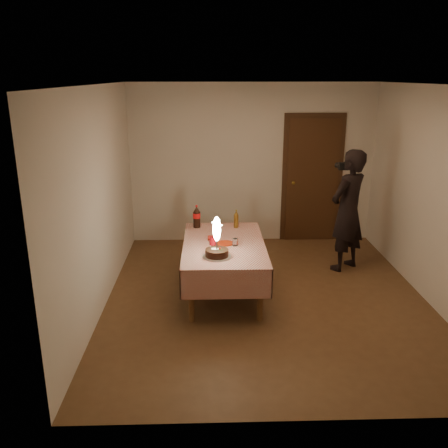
{
  "coord_description": "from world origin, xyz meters",
  "views": [
    {
      "loc": [
        -0.71,
        -5.44,
        2.71
      ],
      "look_at": [
        -0.53,
        0.12,
        0.95
      ],
      "focal_mm": 38.0,
      "sensor_mm": 36.0,
      "label": 1
    }
  ],
  "objects": [
    {
      "name": "birthday_cake",
      "position": [
        -0.63,
        -0.29,
        0.8
      ],
      "size": [
        0.34,
        0.34,
        0.48
      ],
      "color": "white",
      "rests_on": "dining_table"
    },
    {
      "name": "ground",
      "position": [
        0.0,
        0.0,
        0.0
      ],
      "size": [
        4.0,
        4.5,
        0.01
      ],
      "primitive_type": "cube",
      "color": "brown",
      "rests_on": "ground"
    },
    {
      "name": "room_shell",
      "position": [
        0.03,
        0.08,
        1.65
      ],
      "size": [
        4.04,
        4.54,
        2.62
      ],
      "color": "beige",
      "rests_on": "ground"
    },
    {
      "name": "clear_cup",
      "position": [
        -0.39,
        0.07,
        0.73
      ],
      "size": [
        0.07,
        0.07,
        0.09
      ],
      "primitive_type": "cylinder",
      "color": "white",
      "rests_on": "dining_table"
    },
    {
      "name": "red_plate",
      "position": [
        -0.52,
        0.14,
        0.69
      ],
      "size": [
        0.22,
        0.22,
        0.01
      ],
      "primitive_type": "cylinder",
      "color": "red",
      "rests_on": "dining_table"
    },
    {
      "name": "amber_bottle_right",
      "position": [
        -0.34,
        0.8,
        0.8
      ],
      "size": [
        0.06,
        0.06,
        0.25
      ],
      "color": "#5A380F",
      "rests_on": "dining_table"
    },
    {
      "name": "red_cup",
      "position": [
        -0.67,
        0.1,
        0.73
      ],
      "size": [
        0.08,
        0.08,
        0.1
      ],
      "primitive_type": "cylinder",
      "color": "#A70B14",
      "rests_on": "dining_table"
    },
    {
      "name": "napkin_stack",
      "position": [
        -0.66,
        0.34,
        0.69
      ],
      "size": [
        0.15,
        0.15,
        0.02
      ],
      "primitive_type": "cube",
      "color": "#B32314",
      "rests_on": "dining_table"
    },
    {
      "name": "dining_table",
      "position": [
        -0.53,
        0.17,
        0.59
      ],
      "size": [
        1.02,
        1.72,
        0.68
      ],
      "color": "brown",
      "rests_on": "ground"
    },
    {
      "name": "cola_bottle",
      "position": [
        -0.89,
        0.82,
        0.84
      ],
      "size": [
        0.1,
        0.1,
        0.32
      ],
      "color": "black",
      "rests_on": "dining_table"
    },
    {
      "name": "photographer",
      "position": [
        1.24,
        0.93,
        0.87
      ],
      "size": [
        0.76,
        0.72,
        1.74
      ],
      "color": "black",
      "rests_on": "ground"
    }
  ]
}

